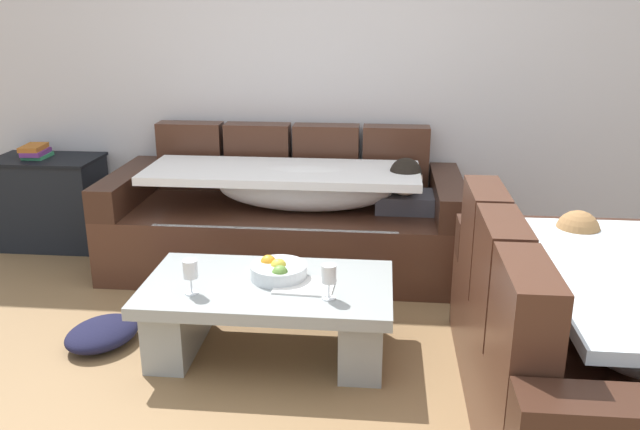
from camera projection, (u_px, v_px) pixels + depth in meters
The scene contains 12 objects.
ground_plane at pixel (277, 412), 2.80m from camera, with size 14.00×14.00×0.00m, color olive.
back_wall at pixel (323, 51), 4.41m from camera, with size 9.00×0.10×2.70m, color silver.
couch_along_wall at pixel (290, 218), 4.24m from camera, with size 2.25×0.92×0.88m.
couch_near_window at pixel (584, 350), 2.64m from camera, with size 0.92×1.74×0.88m.
coffee_table at pixel (269, 309), 3.20m from camera, with size 1.20×0.68×0.38m.
fruit_bowl at pixel (278, 271), 3.20m from camera, with size 0.28×0.28×0.10m.
wine_glass_near_left at pixel (190, 271), 3.00m from camera, with size 0.07×0.07×0.17m.
wine_glass_near_right at pixel (329, 275), 2.95m from camera, with size 0.07×0.07×0.17m.
open_magazine at pixel (304, 286), 3.11m from camera, with size 0.28×0.21×0.01m, color white.
side_cabinet at pixel (51, 202), 4.62m from camera, with size 0.72×0.44×0.64m.
book_stack_on_cabinet at pixel (35, 151), 4.52m from camera, with size 0.17×0.23×0.09m.
crumpled_garment at pixel (102, 333), 3.34m from camera, with size 0.40×0.32×0.12m, color #191933.
Camera 1 is at (0.42, -2.36, 1.68)m, focal length 36.68 mm.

